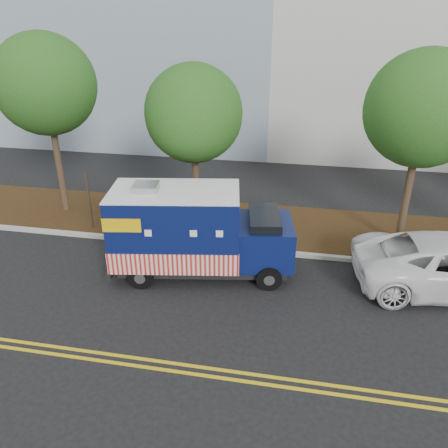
# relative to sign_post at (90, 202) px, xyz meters

# --- Properties ---
(ground) EXTENTS (120.00, 120.00, 0.00)m
(ground) POSITION_rel_sign_post_xyz_m (3.82, -1.96, -1.20)
(ground) COLOR black
(ground) RESTS_ON ground
(curb) EXTENTS (120.00, 0.18, 0.15)m
(curb) POSITION_rel_sign_post_xyz_m (3.82, -0.56, -1.12)
(curb) COLOR #9E9E99
(curb) RESTS_ON ground
(mulch_strip) EXTENTS (120.00, 4.00, 0.15)m
(mulch_strip) POSITION_rel_sign_post_xyz_m (3.82, 1.54, -1.12)
(mulch_strip) COLOR black
(mulch_strip) RESTS_ON ground
(centerline_near) EXTENTS (120.00, 0.10, 0.01)m
(centerline_near) POSITION_rel_sign_post_xyz_m (3.82, -6.41, -1.19)
(centerline_near) COLOR gold
(centerline_near) RESTS_ON ground
(centerline_far) EXTENTS (120.00, 0.10, 0.01)m
(centerline_far) POSITION_rel_sign_post_xyz_m (3.82, -6.66, -1.19)
(centerline_far) COLOR gold
(centerline_far) RESTS_ON ground
(tree_a) EXTENTS (3.82, 3.82, 7.20)m
(tree_a) POSITION_rel_sign_post_xyz_m (-1.91, 1.43, 4.07)
(tree_a) COLOR #38281C
(tree_a) RESTS_ON ground
(tree_b) EXTENTS (3.51, 3.51, 6.25)m
(tree_b) POSITION_rel_sign_post_xyz_m (3.94, 1.05, 3.28)
(tree_b) COLOR #38281C
(tree_b) RESTS_ON ground
(tree_c) EXTENTS (3.76, 3.76, 6.84)m
(tree_c) POSITION_rel_sign_post_xyz_m (11.54, 0.89, 3.74)
(tree_c) COLOR #38281C
(tree_c) RESTS_ON ground
(sign_post) EXTENTS (0.06, 0.06, 2.40)m
(sign_post) POSITION_rel_sign_post_xyz_m (0.00, 0.00, 0.00)
(sign_post) COLOR #473828
(sign_post) RESTS_ON ground
(food_truck) EXTENTS (6.07, 3.06, 3.06)m
(food_truck) POSITION_rel_sign_post_xyz_m (4.63, -2.21, 0.19)
(food_truck) COLOR black
(food_truck) RESTS_ON ground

